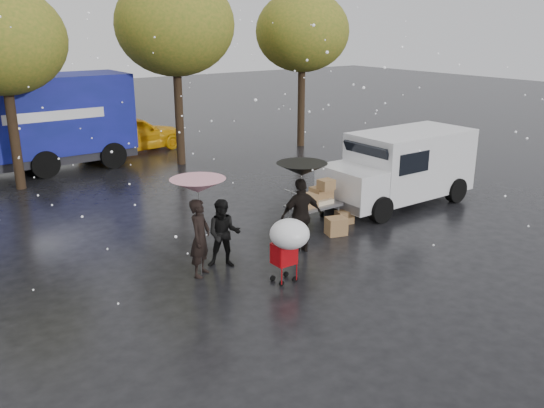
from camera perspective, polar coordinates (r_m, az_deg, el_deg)
ground at (r=13.64m, az=1.00°, el=-5.53°), size 90.00×90.00×0.00m
person_pink at (r=12.61m, az=-7.14°, el=-3.35°), size 0.76×0.73×1.75m
person_middle at (r=13.03m, az=-4.80°, el=-2.95°), size 0.98×0.93×1.59m
person_black at (r=13.82m, az=2.91°, el=-1.16°), size 1.14×0.64×1.83m
umbrella_pink at (r=12.24m, az=-7.34°, el=1.80°), size 1.19×1.19×2.21m
umbrella_black at (r=13.49m, az=2.98°, el=3.45°), size 1.21×1.21×2.21m
vendor_cart at (r=15.80m, az=4.41°, el=0.52°), size 1.52×0.80×1.27m
shopping_cart at (r=12.02m, az=1.66°, el=-3.33°), size 0.84×0.84×1.46m
white_van at (r=17.95m, az=12.69°, el=3.67°), size 4.91×2.18×2.20m
blue_truck at (r=22.88m, az=-23.45°, el=7.13°), size 8.30×2.60×3.50m
box_ground_near at (r=15.21m, az=6.37°, el=-2.19°), size 0.61×0.54×0.46m
box_ground_far at (r=16.11m, az=7.17°, el=-1.29°), size 0.52×0.45×0.35m
yellow_taxi at (r=25.53m, az=-13.72°, el=6.79°), size 4.74×2.38×1.55m
tree_row at (r=21.24m, az=-17.03°, el=15.99°), size 21.60×4.40×7.12m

